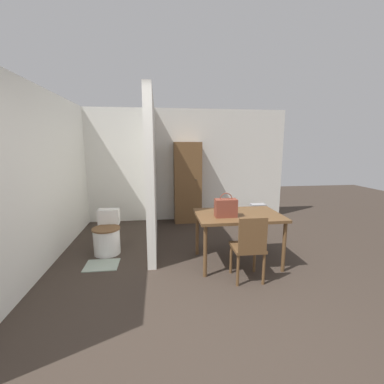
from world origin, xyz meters
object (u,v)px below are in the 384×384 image
(wooden_chair, at_px, (249,246))
(wooden_cabinet, at_px, (188,183))
(dining_table, at_px, (238,219))
(handbag, at_px, (226,208))
(space_heater, at_px, (258,214))
(toilet, at_px, (107,236))

(wooden_chair, relative_size, wooden_cabinet, 0.49)
(dining_table, distance_m, handbag, 0.32)
(wooden_cabinet, distance_m, space_heater, 1.69)
(wooden_chair, height_order, wooden_cabinet, wooden_cabinet)
(wooden_chair, distance_m, toilet, 2.27)
(handbag, height_order, wooden_cabinet, wooden_cabinet)
(dining_table, xyz_separation_m, wooden_cabinet, (-0.49, 2.15, 0.22))
(dining_table, bearing_deg, space_heater, 60.44)
(space_heater, bearing_deg, handbag, -122.81)
(handbag, relative_size, space_heater, 0.77)
(space_heater, bearing_deg, wooden_cabinet, 167.47)
(handbag, xyz_separation_m, wooden_cabinet, (-0.27, 2.27, 0.02))
(wooden_chair, distance_m, space_heater, 2.59)
(wooden_chair, height_order, space_heater, wooden_chair)
(dining_table, xyz_separation_m, space_heater, (1.03, 1.81, -0.45))
(handbag, bearing_deg, space_heater, 57.19)
(handbag, distance_m, space_heater, 2.39)
(toilet, distance_m, space_heater, 3.22)
(dining_table, bearing_deg, wooden_chair, -92.09)
(toilet, bearing_deg, dining_table, -17.50)
(toilet, distance_m, handbag, 1.99)
(wooden_chair, xyz_separation_m, toilet, (-1.94, 1.16, -0.20))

